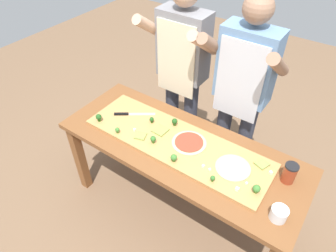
{
  "coord_description": "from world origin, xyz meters",
  "views": [
    {
      "loc": [
        0.78,
        -1.26,
        2.24
      ],
      "look_at": [
        -0.11,
        0.01,
        0.87
      ],
      "focal_mm": 31.92,
      "sensor_mm": 36.0,
      "label": 1
    }
  ],
  "objects_px": {
    "cheese_crumble_c": "(247,183)",
    "broccoli_floret_back_mid": "(117,130)",
    "pizza_slice_far_left": "(262,164)",
    "cheese_crumble_b": "(237,189)",
    "broccoli_floret_center_right": "(213,178)",
    "cheese_crumble_e": "(203,166)",
    "prep_table": "(180,155)",
    "broccoli_floret_front_right": "(152,120)",
    "pizza_slice_center": "(141,136)",
    "cheese_crumble_f": "(271,173)",
    "cook_left": "(182,66)",
    "sauce_jar": "(289,173)",
    "broccoli_floret_front_mid": "(175,121)",
    "broccoli_floret_front_left": "(153,139)",
    "flour_cup": "(279,214)",
    "cook_right": "(242,87)",
    "pizza_whole_cheese_artichoke": "(233,168)",
    "broccoli_floret_back_left": "(257,189)",
    "pizza_whole_tomato_red": "(189,143)",
    "broccoli_floret_center_left": "(174,158)",
    "cheese_crumble_d": "(210,170)",
    "pizza_slice_near_left": "(160,130)",
    "broccoli_floret_back_right": "(99,117)",
    "chefs_knife": "(129,114)",
    "cheese_crumble_a": "(135,130)"
  },
  "relations": [
    {
      "from": "broccoli_floret_front_left",
      "to": "flour_cup",
      "type": "relative_size",
      "value": 0.62
    },
    {
      "from": "chefs_knife",
      "to": "broccoli_floret_center_left",
      "type": "relative_size",
      "value": 4.8
    },
    {
      "from": "prep_table",
      "to": "cheese_crumble_c",
      "type": "height_order",
      "value": "cheese_crumble_c"
    },
    {
      "from": "pizza_slice_center",
      "to": "broccoli_floret_back_right",
      "type": "distance_m",
      "value": 0.37
    },
    {
      "from": "cheese_crumble_a",
      "to": "cheese_crumble_d",
      "type": "height_order",
      "value": "cheese_crumble_a"
    },
    {
      "from": "cheese_crumble_c",
      "to": "broccoli_floret_back_mid",
      "type": "bearing_deg",
      "value": -173.7
    },
    {
      "from": "broccoli_floret_back_right",
      "to": "broccoli_floret_front_right",
      "type": "relative_size",
      "value": 1.29
    },
    {
      "from": "prep_table",
      "to": "broccoli_floret_front_mid",
      "type": "relative_size",
      "value": 28.9
    },
    {
      "from": "prep_table",
      "to": "cook_right",
      "type": "relative_size",
      "value": 1.06
    },
    {
      "from": "flour_cup",
      "to": "cook_right",
      "type": "xyz_separation_m",
      "value": [
        -0.59,
        0.74,
        0.21
      ]
    },
    {
      "from": "pizza_slice_center",
      "to": "cook_right",
      "type": "xyz_separation_m",
      "value": [
        0.44,
        0.68,
        0.22
      ]
    },
    {
      "from": "broccoli_floret_back_right",
      "to": "cook_left",
      "type": "xyz_separation_m",
      "value": [
        0.27,
        0.72,
        0.18
      ]
    },
    {
      "from": "broccoli_floret_back_right",
      "to": "cheese_crumble_f",
      "type": "bearing_deg",
      "value": 11.35
    },
    {
      "from": "cheese_crumble_f",
      "to": "sauce_jar",
      "type": "xyz_separation_m",
      "value": [
        0.1,
        0.02,
        0.04
      ]
    },
    {
      "from": "pizza_slice_center",
      "to": "broccoli_floret_front_mid",
      "type": "height_order",
      "value": "broccoli_floret_front_mid"
    },
    {
      "from": "cheese_crumble_a",
      "to": "cheese_crumble_f",
      "type": "bearing_deg",
      "value": 10.63
    },
    {
      "from": "pizza_slice_near_left",
      "to": "broccoli_floret_front_mid",
      "type": "height_order",
      "value": "broccoli_floret_front_mid"
    },
    {
      "from": "broccoli_floret_back_right",
      "to": "broccoli_floret_center_right",
      "type": "height_order",
      "value": "broccoli_floret_back_right"
    },
    {
      "from": "pizza_whole_tomato_red",
      "to": "cheese_crumble_a",
      "type": "relative_size",
      "value": 14.35
    },
    {
      "from": "prep_table",
      "to": "cheese_crumble_b",
      "type": "xyz_separation_m",
      "value": [
        0.49,
        -0.14,
        0.13
      ]
    },
    {
      "from": "broccoli_floret_center_left",
      "to": "cheese_crumble_d",
      "type": "bearing_deg",
      "value": 15.61
    },
    {
      "from": "broccoli_floret_back_left",
      "to": "cook_right",
      "type": "xyz_separation_m",
      "value": [
        -0.42,
        0.66,
        0.19
      ]
    },
    {
      "from": "pizza_slice_center",
      "to": "cheese_crumble_e",
      "type": "relative_size",
      "value": 4.53
    },
    {
      "from": "pizza_whole_tomato_red",
      "to": "cheese_crumble_e",
      "type": "height_order",
      "value": "same"
    },
    {
      "from": "chefs_knife",
      "to": "broccoli_floret_center_right",
      "type": "xyz_separation_m",
      "value": [
        0.84,
        -0.2,
        0.02
      ]
    },
    {
      "from": "broccoli_floret_center_left",
      "to": "cheese_crumble_d",
      "type": "height_order",
      "value": "broccoli_floret_center_left"
    },
    {
      "from": "broccoli_floret_front_mid",
      "to": "cheese_crumble_c",
      "type": "distance_m",
      "value": 0.69
    },
    {
      "from": "pizza_slice_far_left",
      "to": "cheese_crumble_b",
      "type": "height_order",
      "value": "cheese_crumble_b"
    },
    {
      "from": "pizza_whole_cheese_artichoke",
      "to": "pizza_slice_center",
      "type": "relative_size",
      "value": 3.02
    },
    {
      "from": "pizza_whole_tomato_red",
      "to": "cook_left",
      "type": "relative_size",
      "value": 0.14
    },
    {
      "from": "pizza_slice_center",
      "to": "cheese_crumble_e",
      "type": "height_order",
      "value": "cheese_crumble_e"
    },
    {
      "from": "broccoli_floret_front_right",
      "to": "pizza_slice_center",
      "type": "bearing_deg",
      "value": -80.99
    },
    {
      "from": "broccoli_floret_back_left",
      "to": "broccoli_floret_front_right",
      "type": "xyz_separation_m",
      "value": [
        -0.89,
        0.15,
        -0.0
      ]
    },
    {
      "from": "broccoli_floret_center_right",
      "to": "cheese_crumble_e",
      "type": "relative_size",
      "value": 2.77
    },
    {
      "from": "broccoli_floret_front_left",
      "to": "cheese_crumble_f",
      "type": "height_order",
      "value": "broccoli_floret_front_left"
    },
    {
      "from": "broccoli_floret_front_left",
      "to": "broccoli_floret_back_right",
      "type": "relative_size",
      "value": 0.93
    },
    {
      "from": "cheese_crumble_f",
      "to": "cook_left",
      "type": "bearing_deg",
      "value": 154.2
    },
    {
      "from": "sauce_jar",
      "to": "broccoli_floret_front_right",
      "type": "bearing_deg",
      "value": -176.62
    },
    {
      "from": "pizza_slice_near_left",
      "to": "cook_right",
      "type": "relative_size",
      "value": 0.06
    },
    {
      "from": "chefs_knife",
      "to": "broccoli_floret_back_left",
      "type": "relative_size",
      "value": 4.54
    },
    {
      "from": "broccoli_floret_back_right",
      "to": "pizza_slice_near_left",
      "type": "bearing_deg",
      "value": 21.61
    },
    {
      "from": "prep_table",
      "to": "cheese_crumble_a",
      "type": "distance_m",
      "value": 0.38
    },
    {
      "from": "pizza_whole_cheese_artichoke",
      "to": "broccoli_floret_back_left",
      "type": "xyz_separation_m",
      "value": [
        0.19,
        -0.09,
        0.03
      ]
    },
    {
      "from": "cook_right",
      "to": "pizza_slice_center",
      "type": "bearing_deg",
      "value": -123.14
    },
    {
      "from": "prep_table",
      "to": "sauce_jar",
      "type": "height_order",
      "value": "sauce_jar"
    },
    {
      "from": "broccoli_floret_front_right",
      "to": "sauce_jar",
      "type": "xyz_separation_m",
      "value": [
        1.01,
        0.06,
        0.02
      ]
    },
    {
      "from": "broccoli_floret_center_left",
      "to": "broccoli_floret_back_left",
      "type": "bearing_deg",
      "value": 7.67
    },
    {
      "from": "pizza_slice_near_left",
      "to": "broccoli_floret_front_right",
      "type": "height_order",
      "value": "broccoli_floret_front_right"
    },
    {
      "from": "cheese_crumble_c",
      "to": "pizza_whole_tomato_red",
      "type": "bearing_deg",
      "value": 168.36
    },
    {
      "from": "broccoli_floret_front_mid",
      "to": "sauce_jar",
      "type": "height_order",
      "value": "sauce_jar"
    }
  ]
}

